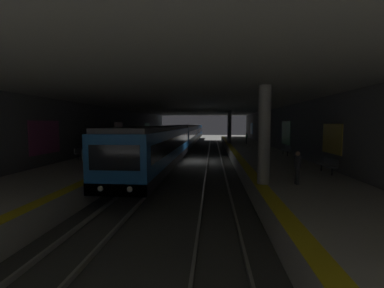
% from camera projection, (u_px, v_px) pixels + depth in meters
% --- Properties ---
extents(ground_plane, '(120.00, 120.00, 0.00)m').
position_uv_depth(ground_plane, '(193.00, 161.00, 25.95)').
color(ground_plane, '#42423F').
extents(track_left, '(60.00, 1.53, 0.16)m').
position_uv_depth(track_left, '(215.00, 161.00, 25.76)').
color(track_left, gray).
rests_on(track_left, ground).
extents(track_right, '(60.00, 1.53, 0.16)m').
position_uv_depth(track_right, '(172.00, 160.00, 26.12)').
color(track_right, gray).
rests_on(track_right, ground).
extents(platform_left, '(60.00, 5.30, 1.06)m').
position_uv_depth(platform_left, '(258.00, 157.00, 25.38)').
color(platform_left, '#B7B2A8').
rests_on(platform_left, ground).
extents(platform_right, '(60.00, 5.30, 1.06)m').
position_uv_depth(platform_right, '(131.00, 156.00, 26.43)').
color(platform_right, '#B7B2A8').
rests_on(platform_right, ground).
extents(wall_left, '(60.00, 0.56, 5.60)m').
position_uv_depth(wall_left, '(288.00, 134.00, 25.01)').
color(wall_left, slate).
rests_on(wall_left, ground).
extents(wall_right, '(60.00, 0.56, 5.60)m').
position_uv_depth(wall_right, '(103.00, 134.00, 26.50)').
color(wall_right, slate).
rests_on(wall_right, ground).
extents(ceiling_slab, '(60.00, 19.40, 0.40)m').
position_uv_depth(ceiling_slab, '(193.00, 104.00, 25.48)').
color(ceiling_slab, '#ADAAA3').
rests_on(ceiling_slab, wall_left).
extents(pillar_near, '(0.56, 0.56, 4.55)m').
position_uv_depth(pillar_near, '(264.00, 135.00, 11.68)').
color(pillar_near, gray).
rests_on(pillar_near, platform_left).
extents(pillar_far, '(0.56, 0.56, 4.55)m').
position_uv_depth(pillar_far, '(229.00, 127.00, 35.76)').
color(pillar_far, gray).
rests_on(pillar_far, platform_left).
extents(metro_train, '(55.90, 2.83, 3.49)m').
position_uv_depth(metro_train, '(185.00, 136.00, 38.54)').
color(metro_train, '#19569E').
rests_on(metro_train, track_right).
extents(bench_left_near, '(1.70, 0.47, 0.86)m').
position_uv_depth(bench_left_near, '(328.00, 164.00, 14.35)').
color(bench_left_near, '#262628').
rests_on(bench_left_near, platform_left).
extents(bench_left_mid, '(1.70, 0.47, 0.86)m').
position_uv_depth(bench_left_mid, '(286.00, 149.00, 22.53)').
color(bench_left_mid, '#262628').
rests_on(bench_left_mid, platform_left).
extents(bench_right_mid, '(1.70, 0.47, 0.86)m').
position_uv_depth(bench_right_mid, '(82.00, 152.00, 20.35)').
color(bench_right_mid, '#262628').
rests_on(bench_right_mid, platform_right).
extents(bench_right_far, '(1.70, 0.47, 0.86)m').
position_uv_depth(bench_right_far, '(115.00, 145.00, 27.43)').
color(bench_right_far, '#262628').
rests_on(bench_right_far, platform_right).
extents(person_waiting_near, '(0.60, 0.22, 1.55)m').
position_uv_depth(person_waiting_near, '(297.00, 167.00, 11.65)').
color(person_waiting_near, '#333333').
rests_on(person_waiting_near, platform_left).
extents(person_walking_mid, '(0.60, 0.23, 1.67)m').
position_uv_depth(person_walking_mid, '(142.00, 136.00, 37.65)').
color(person_walking_mid, black).
rests_on(person_walking_mid, platform_right).
extents(person_standing_far, '(0.60, 0.22, 1.56)m').
position_uv_depth(person_standing_far, '(246.00, 138.00, 34.77)').
color(person_standing_far, '#424242').
rests_on(person_standing_far, platform_left).
extents(person_boarding, '(0.60, 0.22, 1.55)m').
position_uv_depth(person_boarding, '(268.00, 142.00, 27.53)').
color(person_boarding, '#3C3C3C').
rests_on(person_boarding, platform_left).
extents(suitcase_rolling, '(0.36, 0.26, 0.88)m').
position_uv_depth(suitcase_rolling, '(261.00, 150.00, 23.88)').
color(suitcase_rolling, black).
rests_on(suitcase_rolling, platform_left).
extents(backpack_on_floor, '(0.30, 0.20, 0.40)m').
position_uv_depth(backpack_on_floor, '(127.00, 154.00, 21.67)').
color(backpack_on_floor, maroon).
rests_on(backpack_on_floor, platform_right).
extents(trash_bin, '(0.44, 0.44, 0.85)m').
position_uv_depth(trash_bin, '(84.00, 155.00, 19.26)').
color(trash_bin, '#595B5E').
rests_on(trash_bin, platform_right).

